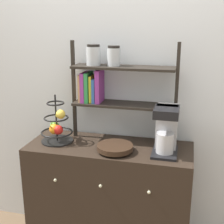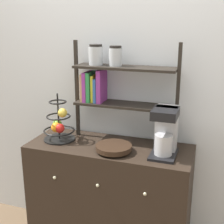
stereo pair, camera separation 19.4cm
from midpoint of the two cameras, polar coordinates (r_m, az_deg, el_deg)
name	(u,v)px [view 2 (the right image)]	position (r m, az deg, el deg)	size (l,w,h in m)	color
wall_back	(121,87)	(2.46, 3.94, 4.57)	(7.00, 0.05, 2.60)	silver
sideboard	(109,200)	(2.53, 1.80, -15.78)	(1.22, 0.49, 0.91)	black
coffee_maker	(165,131)	(2.17, 12.27, -3.41)	(0.17, 0.25, 0.34)	black
fruit_stand	(59,125)	(2.41, -7.42, -2.34)	(0.24, 0.24, 0.37)	black
wooden_bowl	(114,148)	(2.21, 2.85, -6.59)	(0.26, 0.26, 0.05)	black
shelf_hutch	(110,81)	(2.33, 1.96, 5.74)	(0.80, 0.20, 0.75)	black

